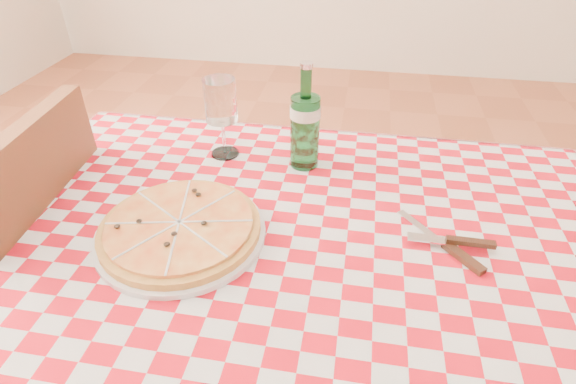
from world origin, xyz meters
name	(u,v)px	position (x,y,z in m)	size (l,w,h in m)	color
dining_table	(293,272)	(0.00, 0.00, 0.66)	(1.20, 0.80, 0.75)	brown
tablecloth	(293,237)	(0.00, 0.00, 0.75)	(1.30, 0.90, 0.01)	#AB0A17
chair_far	(35,268)	(-0.65, 0.03, 0.53)	(0.45, 0.45, 0.93)	brown
pizza_plate	(180,227)	(-0.21, -0.04, 0.78)	(0.33, 0.33, 0.04)	gold
water_bottle	(305,117)	(-0.02, 0.26, 0.88)	(0.07, 0.07, 0.25)	#186028
wine_glass	(222,119)	(-0.22, 0.28, 0.86)	(0.08, 0.08, 0.19)	silver
cutlery	(445,241)	(0.29, 0.02, 0.77)	(0.22, 0.19, 0.02)	silver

